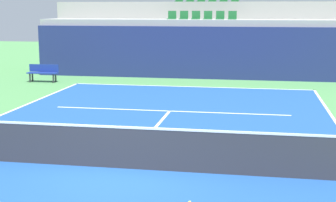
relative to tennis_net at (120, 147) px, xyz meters
name	(u,v)px	position (x,y,z in m)	size (l,w,h in m)	color
ground_plane	(120,169)	(0.00, 0.00, -0.51)	(80.00, 80.00, 0.00)	#4C8C4C
court_surface	(120,168)	(0.00, 0.00, -0.50)	(11.00, 24.00, 0.01)	#1E4C99
baseline_far	(191,87)	(0.00, 11.95, -0.50)	(11.00, 0.10, 0.00)	white
service_line_far	(170,111)	(0.00, 6.40, -0.50)	(8.26, 0.10, 0.00)	white
centre_service_line	(150,133)	(0.00, 3.20, -0.50)	(0.10, 6.40, 0.00)	white
back_wall	(198,53)	(0.00, 14.75, 0.81)	(17.02, 0.30, 2.63)	navy
stands_tier_lower	(201,47)	(0.00, 16.10, 0.97)	(17.02, 2.40, 2.96)	#9E9E99
stands_tier_upper	(206,36)	(0.00, 18.50, 1.44)	(17.02, 2.40, 3.89)	#9E9E99
seating_row_lower	(202,17)	(0.00, 16.20, 2.58)	(3.64, 0.44, 0.44)	#1E6633
seating_row_upper	(207,0)	(0.00, 18.60, 3.51)	(3.64, 0.44, 0.44)	#1E6633
tennis_net	(120,147)	(0.00, 0.00, 0.00)	(11.08, 0.08, 1.07)	black
player_bench	(43,72)	(-7.27, 12.24, 0.00)	(1.50, 0.40, 0.85)	navy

